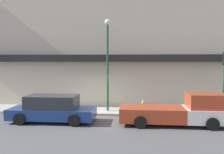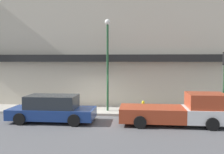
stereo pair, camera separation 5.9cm
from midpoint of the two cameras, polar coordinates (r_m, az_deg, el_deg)
ground_plane at (r=15.67m, az=-4.77°, el=-8.80°), size 80.00×80.00×0.00m
sidewalk at (r=16.87m, az=-3.99°, el=-7.64°), size 36.00×2.52×0.15m
building at (r=19.32m, az=-2.70°, el=8.54°), size 19.80×3.80×10.05m
pickup_truck at (r=13.81m, az=15.57°, el=-7.50°), size 5.64×2.14×1.70m
parked_car at (r=14.39m, az=-13.39°, el=-7.11°), size 4.73×2.03×1.48m
fire_hydrant at (r=16.24m, az=7.24°, el=-6.62°), size 0.21×0.21×0.69m
street_lamp at (r=16.13m, az=-0.92°, el=5.19°), size 0.36×0.36×5.91m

